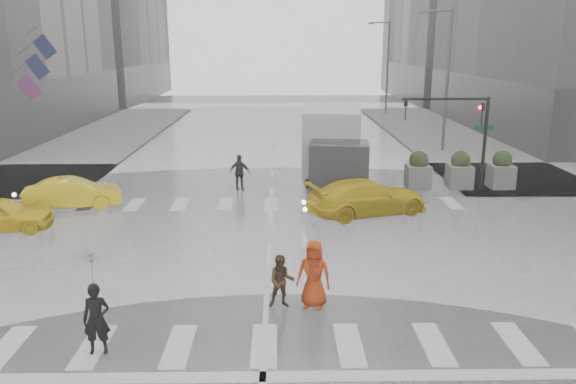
{
  "coord_description": "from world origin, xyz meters",
  "views": [
    {
      "loc": [
        0.37,
        -17.81,
        6.85
      ],
      "look_at": [
        0.69,
        2.0,
        1.6
      ],
      "focal_mm": 35.0,
      "sensor_mm": 36.0,
      "label": 1
    }
  ],
  "objects_px": {
    "traffic_signal_pole": "(465,125)",
    "box_truck": "(333,147)",
    "pedestrian_orange": "(314,274)",
    "pedestrian_brown": "(281,281)",
    "taxi_mid": "(73,193)"
  },
  "relations": [
    {
      "from": "pedestrian_brown",
      "to": "taxi_mid",
      "type": "relative_size",
      "value": 0.37
    },
    {
      "from": "pedestrian_orange",
      "to": "box_truck",
      "type": "xyz_separation_m",
      "value": [
        1.72,
        12.98,
        1.08
      ]
    },
    {
      "from": "traffic_signal_pole",
      "to": "pedestrian_orange",
      "type": "bearing_deg",
      "value": -122.76
    },
    {
      "from": "pedestrian_orange",
      "to": "pedestrian_brown",
      "type": "bearing_deg",
      "value": -164.45
    },
    {
      "from": "pedestrian_orange",
      "to": "taxi_mid",
      "type": "bearing_deg",
      "value": 151.46
    },
    {
      "from": "traffic_signal_pole",
      "to": "pedestrian_orange",
      "type": "relative_size",
      "value": 2.4
    },
    {
      "from": "pedestrian_brown",
      "to": "box_truck",
      "type": "height_order",
      "value": "box_truck"
    },
    {
      "from": "traffic_signal_pole",
      "to": "box_truck",
      "type": "height_order",
      "value": "traffic_signal_pole"
    },
    {
      "from": "traffic_signal_pole",
      "to": "taxi_mid",
      "type": "bearing_deg",
      "value": -171.8
    },
    {
      "from": "pedestrian_orange",
      "to": "box_truck",
      "type": "relative_size",
      "value": 0.26
    },
    {
      "from": "pedestrian_brown",
      "to": "taxi_mid",
      "type": "bearing_deg",
      "value": 130.81
    },
    {
      "from": "pedestrian_brown",
      "to": "box_truck",
      "type": "bearing_deg",
      "value": 76.49
    },
    {
      "from": "pedestrian_brown",
      "to": "pedestrian_orange",
      "type": "xyz_separation_m",
      "value": [
        0.86,
        -0.0,
        0.21
      ]
    },
    {
      "from": "pedestrian_brown",
      "to": "box_truck",
      "type": "xyz_separation_m",
      "value": [
        2.58,
        12.98,
        1.29
      ]
    },
    {
      "from": "taxi_mid",
      "to": "box_truck",
      "type": "xyz_separation_m",
      "value": [
        11.45,
        3.49,
        1.36
      ]
    }
  ]
}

